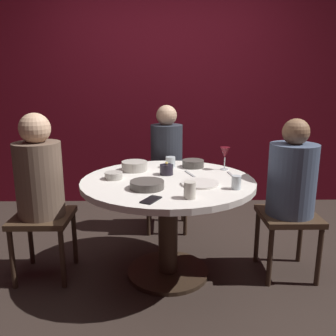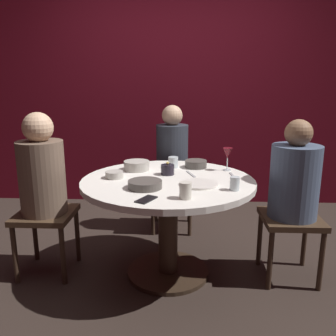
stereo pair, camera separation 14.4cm
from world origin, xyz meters
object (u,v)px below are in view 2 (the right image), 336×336
Objects in this scene: cup_near_candle at (173,162)px; dinner_plate at (199,184)px; bowl_salad_center at (196,164)px; cup_by_left_diner at (185,190)px; cell_phone at (146,199)px; cup_by_right_diner at (235,184)px; bowl_small_white at (137,166)px; candle_holder at (168,170)px; wine_glass at (228,154)px; seated_diner_right at (294,183)px; bowl_serving_large at (145,184)px; seated_diner_left at (42,177)px; dining_table at (168,202)px; bowl_sauce_side at (114,175)px; seated_diner_back at (172,155)px.

dinner_plate is at bearing -69.18° from cup_near_candle.
cup_by_left_diner is at bearing -96.26° from bowl_salad_center.
cup_by_right_diner is at bearing -129.95° from cell_phone.
bowl_salad_center is 0.47m from bowl_small_white.
bowl_salad_center reaches higher than cell_phone.
candle_holder is 0.22m from cup_near_candle.
bowl_salad_center is (0.21, 0.23, -0.01)m from candle_holder.
wine_glass is 2.03× the size of cup_by_right_diner.
bowl_salad_center is at bearing -28.10° from seated_diner_right.
cup_by_left_diner is (0.26, -0.20, 0.02)m from bowl_serving_large.
dinner_plate is (1.10, -0.14, 0.00)m from seated_diner_left.
wine_glass is 0.52m from cup_by_right_diner.
candle_holder is (0.88, 0.13, 0.03)m from seated_diner_left.
candle_holder is 0.57m from cup_by_right_diner.
dinner_plate is (0.21, -0.14, 0.18)m from dining_table.
cell_phone is (-0.31, -0.32, -0.00)m from dinner_plate.
candle_holder is 0.37m from bowl_serving_large.
bowl_small_white is at bearing -178.60° from wine_glass.
bowl_salad_center reaches higher than bowl_serving_large.
seated_diner_right is 11.66× the size of cup_by_left_diner.
bowl_serving_large is at bearing -43.83° from bowl_sauce_side.
cup_by_right_diner is at bearing -55.69° from cup_near_candle.
cup_near_candle is at bearing 124.31° from cup_by_right_diner.
seated_diner_back is 12.18× the size of candle_holder.
cup_by_right_diner is (0.68, -0.49, 0.01)m from bowl_small_white.
bowl_salad_center is at bearing 17.92° from seated_diner_left.
seated_diner_left reaches higher than wine_glass.
bowl_salad_center is at bearing 59.25° from bowl_serving_large.
dinner_plate is at bearing 13.55° from bowl_serving_large.
cup_by_right_diner is (0.22, -0.10, 0.04)m from dinner_plate.
cup_near_candle reaches higher than bowl_serving_large.
cup_by_left_diner is 1.14× the size of cup_by_right_diner.
bowl_serving_large is (-0.13, -0.34, -0.01)m from candle_holder.
seated_diner_back is (0.00, 0.85, 0.17)m from dining_table.
bowl_serving_large is 1.27× the size of bowl_salad_center.
dinner_plate is at bearing 11.98° from seated_diner_back.
seated_diner_left is 5.47× the size of bowl_serving_large.
cup_by_right_diner reaches higher than bowl_serving_large.
dining_table is 1.02× the size of seated_diner_back.
seated_diner_right reaches higher than cell_phone.
dinner_plate is 1.29× the size of bowl_small_white.
bowl_serving_large is at bearing -120.75° from bowl_salad_center.
bowl_small_white is at bearing 103.81° from bowl_serving_large.
wine_glass is at bearing 65.00° from cup_by_left_diner.
wine_glass reaches higher than bowl_small_white.
seated_diner_right is (0.87, -0.85, -0.02)m from seated_diner_back.
dining_table is 0.87m from seated_diner_back.
dinner_plate is at bearing -40.09° from bowl_small_white.
dinner_plate is (0.21, -0.99, 0.01)m from seated_diner_back.
cup_near_candle and cup_by_right_diner have the same top height.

